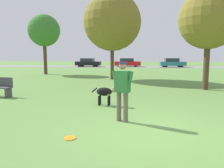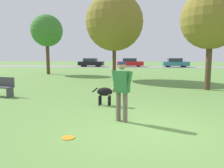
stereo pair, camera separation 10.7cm
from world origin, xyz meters
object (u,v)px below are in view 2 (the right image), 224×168
object	(u,v)px
parked_car_teal	(175,63)
tree_far_left	(47,31)
parked_car_black	(91,63)
dog	(106,92)
park_bench	(0,86)
tree_near_right	(211,19)
frisbee	(68,138)
person	(122,87)
tree_mid_center	(114,22)
parked_car_red	(130,63)

from	to	relation	value
parked_car_teal	tree_far_left	bearing A→B (deg)	-136.14
tree_far_left	parked_car_black	distance (m)	14.75
dog	park_bench	bearing A→B (deg)	172.48
tree_near_right	parked_car_black	distance (m)	25.32
frisbee	parked_car_black	size ratio (longest dim) A/B	0.07
person	frisbee	size ratio (longest dim) A/B	5.88
dog	tree_far_left	world-z (taller)	tree_far_left
tree_mid_center	park_bench	xyz separation A→B (m)	(-4.18, -7.45, -3.74)
frisbee	tree_mid_center	world-z (taller)	tree_mid_center
parked_car_red	tree_mid_center	bearing A→B (deg)	-91.32
tree_mid_center	parked_car_teal	world-z (taller)	tree_mid_center
parked_car_black	person	bearing A→B (deg)	-74.00
dog	tree_near_right	distance (m)	7.05
tree_mid_center	parked_car_black	bearing A→B (deg)	108.20
tree_far_left	tree_near_right	bearing A→B (deg)	-33.48
parked_car_black	parked_car_red	bearing A→B (deg)	7.64
tree_mid_center	frisbee	bearing A→B (deg)	-87.95
parked_car_teal	park_bench	xyz separation A→B (m)	(-11.42, -25.82, -0.22)
person	tree_far_left	size ratio (longest dim) A/B	0.29
parked_car_black	park_bench	bearing A→B (deg)	-84.60
parked_car_teal	parked_car_red	bearing A→B (deg)	174.69
tree_far_left	tree_mid_center	xyz separation A→B (m)	(6.83, -3.74, 0.13)
tree_far_left	park_bench	size ratio (longest dim) A/B	3.84
dog	tree_near_right	size ratio (longest dim) A/B	0.18
tree_far_left	parked_car_teal	distance (m)	20.58
person	parked_car_teal	bearing A→B (deg)	106.13
dog	parked_car_black	world-z (taller)	parked_car_black
tree_far_left	parked_car_black	xyz separation A→B (m)	(0.89, 14.33, -3.40)
tree_near_right	dog	bearing A→B (deg)	-137.69
person	tree_near_right	distance (m)	7.73
tree_far_left	dog	bearing A→B (deg)	-58.51
person	parked_car_red	bearing A→B (deg)	119.67
tree_far_left	parked_car_black	bearing A→B (deg)	86.43
tree_far_left	person	bearing A→B (deg)	-59.70
tree_far_left	parked_car_black	world-z (taller)	tree_far_left
tree_mid_center	person	bearing A→B (deg)	-82.01
frisbee	person	bearing A→B (deg)	52.68
tree_near_right	tree_far_left	size ratio (longest dim) A/B	0.92
parked_car_black	park_bench	distance (m)	25.57
person	park_bench	bearing A→B (deg)	179.30
parked_car_black	dog	bearing A→B (deg)	-74.49
parked_car_red	park_bench	bearing A→B (deg)	-100.08
dog	frisbee	xyz separation A→B (m)	(-0.32, -3.20, -0.46)
tree_near_right	parked_car_red	distance (m)	23.85
dog	frisbee	world-z (taller)	dog
parked_car_black	parked_car_red	world-z (taller)	parked_car_red
tree_near_right	parked_car_black	size ratio (longest dim) A/B	1.29
tree_mid_center	parked_car_red	world-z (taller)	tree_mid_center
parked_car_black	tree_far_left	bearing A→B (deg)	-92.12
parked_car_teal	park_bench	world-z (taller)	parked_car_teal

